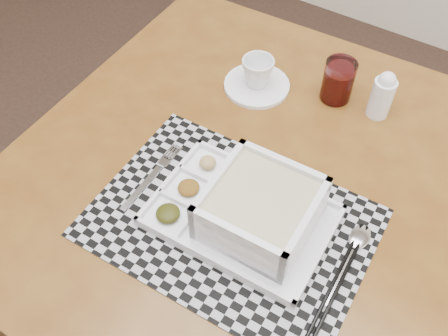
{
  "coord_description": "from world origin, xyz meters",
  "views": [
    {
      "loc": [
        0.45,
        0.3,
        1.5
      ],
      "look_at": [
        0.14,
        0.78,
        0.79
      ],
      "focal_mm": 40.0,
      "sensor_mm": 36.0,
      "label": 1
    }
  ],
  "objects_px": {
    "cup": "(258,72)",
    "juice_glass": "(338,82)",
    "dining_table": "(260,197)",
    "creamer_bottle": "(382,95)",
    "serving_tray": "(254,211)"
  },
  "relations": [
    {
      "from": "dining_table",
      "to": "juice_glass",
      "type": "xyz_separation_m",
      "value": [
        0.03,
        0.28,
        0.12
      ]
    },
    {
      "from": "juice_glass",
      "to": "creamer_bottle",
      "type": "height_order",
      "value": "creamer_bottle"
    },
    {
      "from": "dining_table",
      "to": "cup",
      "type": "relative_size",
      "value": 13.85
    },
    {
      "from": "cup",
      "to": "juice_glass",
      "type": "relative_size",
      "value": 0.75
    },
    {
      "from": "dining_table",
      "to": "cup",
      "type": "height_order",
      "value": "cup"
    },
    {
      "from": "cup",
      "to": "dining_table",
      "type": "bearing_deg",
      "value": -58.29
    },
    {
      "from": "dining_table",
      "to": "creamer_bottle",
      "type": "distance_m",
      "value": 0.34
    },
    {
      "from": "cup",
      "to": "juice_glass",
      "type": "distance_m",
      "value": 0.18
    },
    {
      "from": "serving_tray",
      "to": "juice_glass",
      "type": "distance_m",
      "value": 0.39
    },
    {
      "from": "serving_tray",
      "to": "creamer_bottle",
      "type": "xyz_separation_m",
      "value": [
        0.08,
        0.39,
        0.01
      ]
    },
    {
      "from": "dining_table",
      "to": "cup",
      "type": "xyz_separation_m",
      "value": [
        -0.14,
        0.22,
        0.12
      ]
    },
    {
      "from": "cup",
      "to": "creamer_bottle",
      "type": "distance_m",
      "value": 0.27
    },
    {
      "from": "dining_table",
      "to": "juice_glass",
      "type": "height_order",
      "value": "juice_glass"
    },
    {
      "from": "dining_table",
      "to": "creamer_bottle",
      "type": "bearing_deg",
      "value": 66.31
    },
    {
      "from": "serving_tray",
      "to": "dining_table",
      "type": "bearing_deg",
      "value": 112.09
    }
  ]
}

